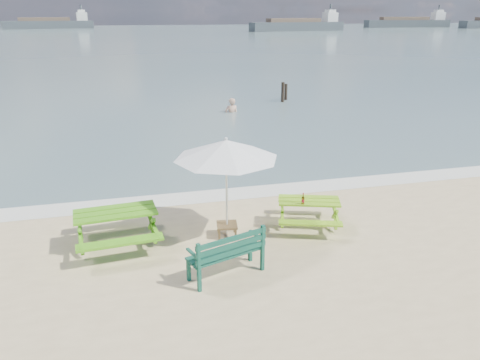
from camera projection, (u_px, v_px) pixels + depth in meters
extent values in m
plane|color=slate|center=(129.00, 38.00, 86.17)|extent=(300.00, 300.00, 0.00)
cube|color=silver|center=(209.00, 196.00, 12.89)|extent=(22.00, 0.90, 0.01)
cube|color=#4B9917|center=(115.00, 212.00, 9.93)|extent=(1.77, 0.95, 0.05)
cube|color=#4B9917|center=(113.00, 212.00, 10.75)|extent=(1.73, 0.45, 0.05)
cube|color=#4B9917|center=(120.00, 242.00, 9.33)|extent=(1.73, 0.45, 0.05)
cube|color=#4B9917|center=(117.00, 230.00, 10.07)|extent=(1.68, 1.10, 0.73)
cube|color=#7AB31B|center=(309.00, 201.00, 10.89)|extent=(1.55, 1.07, 0.04)
cube|color=#7AB31B|center=(307.00, 200.00, 11.60)|extent=(1.42, 0.68, 0.04)
cube|color=#7AB31B|center=(310.00, 223.00, 10.36)|extent=(1.42, 0.68, 0.04)
cube|color=#7AB31B|center=(308.00, 215.00, 11.01)|extent=(1.51, 1.17, 0.60)
cube|color=#104333|center=(226.00, 253.00, 8.92)|extent=(1.57, 0.90, 0.04)
cube|color=#104333|center=(232.00, 246.00, 8.64)|extent=(1.44, 0.52, 0.39)
cube|color=#104333|center=(226.00, 264.00, 9.00)|extent=(1.49, 0.93, 0.47)
cube|color=brown|center=(227.00, 225.00, 10.54)|extent=(0.52, 0.52, 0.05)
cube|color=brown|center=(227.00, 231.00, 10.59)|extent=(0.46, 0.46, 0.26)
cylinder|color=silver|center=(227.00, 191.00, 10.26)|extent=(0.05, 0.05, 2.19)
cone|color=white|center=(226.00, 149.00, 9.93)|extent=(2.61, 2.61, 0.41)
cylinder|color=#935515|center=(303.00, 201.00, 10.62)|extent=(0.07, 0.07, 0.16)
cylinder|color=#935515|center=(303.00, 195.00, 10.57)|extent=(0.03, 0.03, 0.07)
cylinder|color=#AB1322|center=(303.00, 201.00, 10.62)|extent=(0.07, 0.07, 0.06)
imported|color=tan|center=(232.00, 117.00, 23.61)|extent=(0.72, 0.51, 1.89)
cylinder|color=black|center=(283.00, 94.00, 25.96)|extent=(0.18, 0.18, 1.30)
cylinder|color=black|center=(286.00, 94.00, 26.63)|extent=(0.16, 0.16, 1.10)
cube|color=#3B4245|center=(407.00, 24.00, 139.76)|extent=(25.88, 6.30, 2.20)
cube|color=silver|center=(438.00, 16.00, 140.42)|extent=(3.33, 3.27, 2.20)
cube|color=#3B4245|center=(49.00, 25.00, 129.17)|extent=(23.95, 6.99, 2.20)
cube|color=silver|center=(82.00, 16.00, 131.50)|extent=(3.20, 3.34, 2.20)
cube|color=#3B4245|center=(297.00, 27.00, 115.06)|extent=(24.49, 6.97, 2.20)
cube|color=silver|center=(330.00, 17.00, 117.43)|extent=(3.25, 3.34, 2.20)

